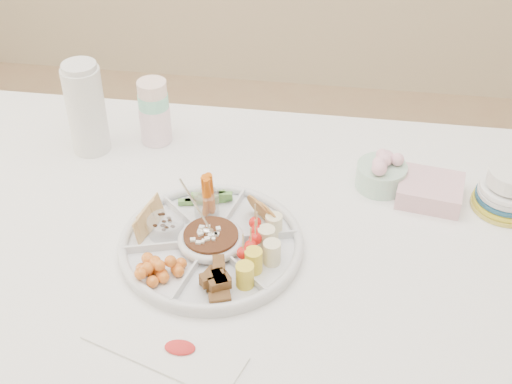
# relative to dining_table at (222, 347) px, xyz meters

# --- Properties ---
(dining_table) EXTENTS (1.52, 1.02, 0.76)m
(dining_table) POSITION_rel_dining_table_xyz_m (0.00, 0.00, 0.00)
(dining_table) COLOR white
(dining_table) RESTS_ON floor
(party_tray) EXTENTS (0.47, 0.47, 0.04)m
(party_tray) POSITION_rel_dining_table_xyz_m (0.00, -0.06, 0.40)
(party_tray) COLOR silver
(party_tray) RESTS_ON dining_table
(bean_dip) EXTENTS (0.14, 0.14, 0.04)m
(bean_dip) POSITION_rel_dining_table_xyz_m (0.00, -0.06, 0.41)
(bean_dip) COLOR #3A190E
(bean_dip) RESTS_ON party_tray
(tortillas) EXTENTS (0.12, 0.12, 0.06)m
(tortillas) POSITION_rel_dining_table_xyz_m (0.09, 0.04, 0.42)
(tortillas) COLOR olive
(tortillas) RESTS_ON party_tray
(carrot_cucumber) EXTENTS (0.14, 0.14, 0.10)m
(carrot_cucumber) POSITION_rel_dining_table_xyz_m (-0.04, 0.07, 0.44)
(carrot_cucumber) COLOR #CE5A0B
(carrot_cucumber) RESTS_ON party_tray
(pita_raisins) EXTENTS (0.13, 0.13, 0.06)m
(pita_raisins) POSITION_rel_dining_table_xyz_m (-0.13, -0.02, 0.42)
(pita_raisins) COLOR #E4BE79
(pita_raisins) RESTS_ON party_tray
(cherries) EXTENTS (0.13, 0.13, 0.04)m
(cherries) POSITION_rel_dining_table_xyz_m (-0.09, -0.15, 0.42)
(cherries) COLOR orange
(cherries) RESTS_ON party_tray
(granola_chunks) EXTENTS (0.14, 0.14, 0.05)m
(granola_chunks) POSITION_rel_dining_table_xyz_m (0.04, -0.18, 0.42)
(granola_chunks) COLOR brown
(granola_chunks) RESTS_ON party_tray
(banana_tomato) EXTENTS (0.15, 0.15, 0.10)m
(banana_tomato) POSITION_rel_dining_table_xyz_m (0.13, -0.09, 0.44)
(banana_tomato) COLOR #FFF897
(banana_tomato) RESTS_ON party_tray
(cup_stack) EXTENTS (0.10, 0.10, 0.22)m
(cup_stack) POSITION_rel_dining_table_xyz_m (-0.22, 0.33, 0.49)
(cup_stack) COLOR #BBBBBB
(cup_stack) RESTS_ON dining_table
(thermos) EXTENTS (0.10, 0.10, 0.24)m
(thermos) POSITION_rel_dining_table_xyz_m (-0.37, 0.27, 0.50)
(thermos) COLOR silver
(thermos) RESTS_ON dining_table
(flower_bowl) EXTENTS (0.14, 0.14, 0.09)m
(flower_bowl) POSITION_rel_dining_table_xyz_m (0.35, 0.22, 0.42)
(flower_bowl) COLOR silver
(flower_bowl) RESTS_ON dining_table
(napkin_stack) EXTENTS (0.16, 0.14, 0.05)m
(napkin_stack) POSITION_rel_dining_table_xyz_m (0.46, 0.19, 0.40)
(napkin_stack) COLOR beige
(napkin_stack) RESTS_ON dining_table
(plate_stack) EXTENTS (0.19, 0.19, 0.10)m
(plate_stack) POSITION_rel_dining_table_xyz_m (0.63, 0.18, 0.43)
(plate_stack) COLOR tan
(plate_stack) RESTS_ON dining_table
(placemat) EXTENTS (0.32, 0.19, 0.01)m
(placemat) POSITION_rel_dining_table_xyz_m (-0.04, -0.33, 0.38)
(placemat) COLOR white
(placemat) RESTS_ON dining_table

